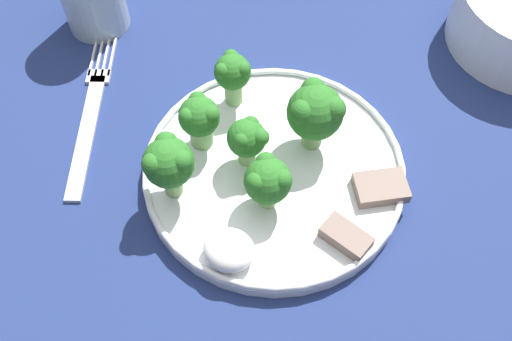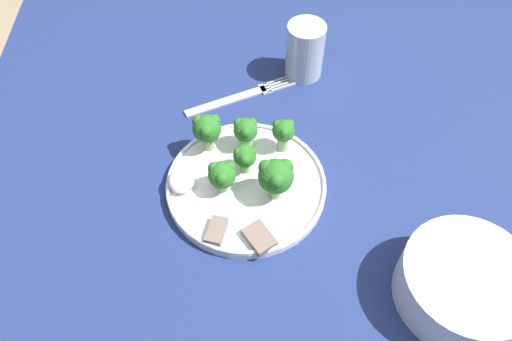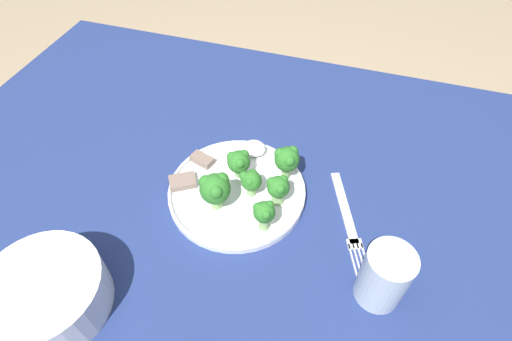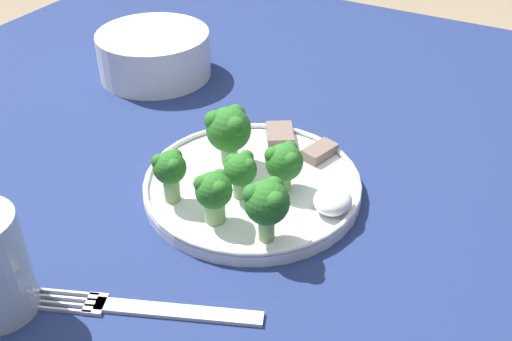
% 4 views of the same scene
% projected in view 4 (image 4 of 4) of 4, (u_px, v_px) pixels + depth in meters
% --- Properties ---
extents(table, '(1.29, 1.08, 0.75)m').
position_uv_depth(table, '(180.00, 240.00, 0.73)').
color(table, navy).
rests_on(table, ground_plane).
extents(dinner_plate, '(0.24, 0.24, 0.02)m').
position_uv_depth(dinner_plate, '(252.00, 185.00, 0.66)').
color(dinner_plate, white).
rests_on(dinner_plate, table).
extents(fork, '(0.10, 0.20, 0.00)m').
position_uv_depth(fork, '(147.00, 309.00, 0.52)').
color(fork, silver).
rests_on(fork, table).
extents(cream_bowl, '(0.16, 0.16, 0.07)m').
position_uv_depth(cream_bowl, '(154.00, 55.00, 0.88)').
color(cream_bowl, white).
rests_on(cream_bowl, table).
extents(broccoli_floret_near_rim_left, '(0.04, 0.04, 0.05)m').
position_uv_depth(broccoli_floret_near_rim_left, '(241.00, 169.00, 0.62)').
color(broccoli_floret_near_rim_left, '#7FA866').
rests_on(broccoli_floret_near_rim_left, dinner_plate).
extents(broccoli_floret_center_left, '(0.04, 0.04, 0.06)m').
position_uv_depth(broccoli_floret_center_left, '(214.00, 192.00, 0.58)').
color(broccoli_floret_center_left, '#7FA866').
rests_on(broccoli_floret_center_left, dinner_plate).
extents(broccoli_floret_back_left, '(0.05, 0.05, 0.07)m').
position_uv_depth(broccoli_floret_back_left, '(229.00, 129.00, 0.66)').
color(broccoli_floret_back_left, '#7FA866').
rests_on(broccoli_floret_back_left, dinner_plate).
extents(broccoli_floret_front_left, '(0.04, 0.03, 0.06)m').
position_uv_depth(broccoli_floret_front_left, '(170.00, 169.00, 0.61)').
color(broccoli_floret_front_left, '#7FA866').
rests_on(broccoli_floret_front_left, dinner_plate).
extents(broccoli_floret_center_back, '(0.04, 0.04, 0.05)m').
position_uv_depth(broccoli_floret_center_back, '(284.00, 162.00, 0.63)').
color(broccoli_floret_center_back, '#7FA866').
rests_on(broccoli_floret_center_back, dinner_plate).
extents(broccoli_floret_mid_cluster, '(0.04, 0.04, 0.07)m').
position_uv_depth(broccoli_floret_mid_cluster, '(267.00, 202.00, 0.56)').
color(broccoli_floret_mid_cluster, '#7FA866').
rests_on(broccoli_floret_mid_cluster, dinner_plate).
extents(meat_slice_front_slice, '(0.06, 0.05, 0.01)m').
position_uv_depth(meat_slice_front_slice, '(280.00, 134.00, 0.73)').
color(meat_slice_front_slice, '#756056').
rests_on(meat_slice_front_slice, dinner_plate).
extents(meat_slice_middle_slice, '(0.05, 0.03, 0.01)m').
position_uv_depth(meat_slice_middle_slice, '(320.00, 152.00, 0.69)').
color(meat_slice_middle_slice, '#756056').
rests_on(meat_slice_middle_slice, dinner_plate).
extents(sauce_dollop, '(0.04, 0.04, 0.02)m').
position_uv_depth(sauce_dollop, '(333.00, 201.00, 0.61)').
color(sauce_dollop, white).
rests_on(sauce_dollop, dinner_plate).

